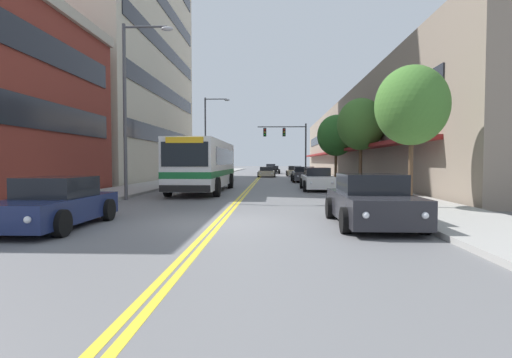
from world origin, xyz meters
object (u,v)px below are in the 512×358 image
object	(u,v)px
car_champagne_moving_third	(267,172)
fire_hydrant	(371,190)
street_tree_right_mid	(361,124)
street_lamp_left_near	(131,96)
car_dark_grey_parked_right_end	(304,175)
car_white_parked_right_far	(317,180)
city_bus	(205,163)
car_black_moving_lead	(273,170)
car_charcoal_parked_right_foreground	(371,202)
street_tree_right_near	(412,106)
car_slate_blue_moving_second	(271,168)
traffic_signal_mast	(289,139)
car_red_parked_left_far	(206,175)
car_silver_parked_left_mid	(217,173)
street_lamp_left_far	(209,131)
car_beige_parked_right_mid	(295,171)
car_navy_parked_left_near	(55,204)
street_tree_right_far	(336,136)

from	to	relation	value
car_champagne_moving_third	fire_hydrant	xyz separation A→B (m)	(5.13, -30.11, 0.00)
street_tree_right_mid	street_lamp_left_near	bearing A→B (deg)	-142.44
car_dark_grey_parked_right_end	fire_hydrant	size ratio (longest dim) A/B	5.82
street_lamp_left_near	car_white_parked_right_far	bearing A→B (deg)	36.56
car_dark_grey_parked_right_end	city_bus	bearing A→B (deg)	-120.07
car_black_moving_lead	car_charcoal_parked_right_foreground	bearing A→B (deg)	-86.80
street_tree_right_near	fire_hydrant	xyz separation A→B (m)	(-0.71, 2.89, -3.28)
car_slate_blue_moving_second	traffic_signal_mast	xyz separation A→B (m)	(2.14, -26.75, 3.62)
car_black_moving_lead	street_tree_right_mid	world-z (taller)	street_tree_right_mid
car_red_parked_left_far	car_charcoal_parked_right_foreground	size ratio (longest dim) A/B	1.04
car_silver_parked_left_mid	street_lamp_left_far	distance (m)	4.72
car_red_parked_left_far	car_beige_parked_right_mid	size ratio (longest dim) A/B	1.05
car_silver_parked_left_mid	car_red_parked_left_far	distance (m)	6.65
street_tree_right_near	street_tree_right_mid	distance (m)	13.26
car_beige_parked_right_mid	street_tree_right_near	size ratio (longest dim) A/B	0.86
car_slate_blue_moving_second	fire_hydrant	size ratio (longest dim) A/B	4.99
car_charcoal_parked_right_foreground	street_lamp_left_near	world-z (taller)	street_lamp_left_near
street_lamp_left_near	street_lamp_left_far	distance (m)	22.06
car_dark_grey_parked_right_end	car_slate_blue_moving_second	xyz separation A→B (m)	(-3.18, 35.24, 0.01)
car_slate_blue_moving_second	car_charcoal_parked_right_foreground	bearing A→B (deg)	-86.95
street_tree_right_mid	car_red_parked_left_far	bearing A→B (deg)	147.99
city_bus	street_tree_right_mid	size ratio (longest dim) A/B	1.79
car_white_parked_right_far	street_lamp_left_far	bearing A→B (deg)	121.66
car_black_moving_lead	street_tree_right_near	bearing A→B (deg)	-83.72
street_lamp_left_near	fire_hydrant	world-z (taller)	street_lamp_left_near
traffic_signal_mast	street_tree_right_mid	size ratio (longest dim) A/B	0.99
car_black_moving_lead	street_lamp_left_far	xyz separation A→B (m)	(-6.55, -20.39, 4.38)
car_red_parked_left_far	car_champagne_moving_third	xyz separation A→B (m)	(5.25, 12.22, -0.02)
fire_hydrant	car_navy_parked_left_near	bearing A→B (deg)	-144.94
car_white_parked_right_far	street_lamp_left_far	size ratio (longest dim) A/B	0.59
car_champagne_moving_third	street_lamp_left_near	world-z (taller)	street_lamp_left_near
car_white_parked_right_far	street_tree_right_mid	xyz separation A→B (m)	(3.30, 2.79, 3.73)
street_lamp_left_far	street_tree_right_near	size ratio (longest dim) A/B	1.61
car_dark_grey_parked_right_end	street_tree_right_far	size ratio (longest dim) A/B	0.80
car_silver_parked_left_mid	street_tree_right_far	world-z (taller)	street_tree_right_far
car_silver_parked_left_mid	traffic_signal_mast	bearing A→B (deg)	14.97
city_bus	street_lamp_left_far	distance (m)	16.93
car_beige_parked_right_mid	car_black_moving_lead	distance (m)	10.25
car_navy_parked_left_near	street_tree_right_near	bearing A→B (deg)	21.48
car_champagne_moving_third	street_tree_right_near	xyz separation A→B (m)	(5.84, -33.00, 3.28)
city_bus	car_charcoal_parked_right_foreground	bearing A→B (deg)	-61.36
car_white_parked_right_far	street_tree_right_mid	world-z (taller)	street_tree_right_mid
city_bus	street_tree_right_mid	distance (m)	11.34
city_bus	street_tree_right_mid	bearing A→B (deg)	21.91
car_slate_blue_moving_second	street_tree_right_near	world-z (taller)	street_tree_right_near
city_bus	street_lamp_left_far	size ratio (longest dim) A/B	1.30
car_beige_parked_right_mid	car_black_moving_lead	bearing A→B (deg)	105.39
car_slate_blue_moving_second	street_lamp_left_near	bearing A→B (deg)	-96.66
street_lamp_left_far	street_tree_right_mid	xyz separation A→B (m)	(12.62, -12.33, -0.55)
street_tree_right_near	car_white_parked_right_far	bearing A→B (deg)	102.32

